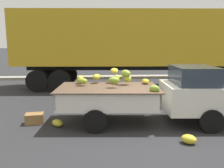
# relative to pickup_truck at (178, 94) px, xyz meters

# --- Properties ---
(ground) EXTENTS (220.00, 220.00, 0.00)m
(ground) POSITION_rel_pickup_truck_xyz_m (-1.03, -0.23, -0.88)
(ground) COLOR #28282B
(curb_strip) EXTENTS (80.00, 0.80, 0.16)m
(curb_strip) POSITION_rel_pickup_truck_xyz_m (-1.03, 9.22, -0.80)
(curb_strip) COLOR gray
(curb_strip) RESTS_ON ground
(pickup_truck) EXTENTS (5.31, 2.17, 1.70)m
(pickup_truck) POSITION_rel_pickup_truck_xyz_m (0.00, 0.00, 0.00)
(pickup_truck) COLOR silver
(pickup_truck) RESTS_ON ground
(semi_trailer) EXTENTS (12.12, 3.24, 3.95)m
(semi_trailer) POSITION_rel_pickup_truck_xyz_m (-0.57, 5.82, 1.66)
(semi_trailer) COLOR gold
(semi_trailer) RESTS_ON ground
(fallen_banana_bunch_near_tailgate) EXTENTS (0.45, 0.47, 0.19)m
(fallen_banana_bunch_near_tailgate) POSITION_rel_pickup_truck_xyz_m (-3.55, -0.09, -0.79)
(fallen_banana_bunch_near_tailgate) COLOR gold
(fallen_banana_bunch_near_tailgate) RESTS_ON ground
(fallen_banana_bunch_by_wheel) EXTENTS (0.46, 0.44, 0.22)m
(fallen_banana_bunch_by_wheel) POSITION_rel_pickup_truck_xyz_m (-0.26, -1.53, -0.77)
(fallen_banana_bunch_by_wheel) COLOR gold
(fallen_banana_bunch_by_wheel) RESTS_ON ground
(produce_crate) EXTENTS (0.56, 0.42, 0.31)m
(produce_crate) POSITION_rel_pickup_truck_xyz_m (-4.26, 0.19, -0.73)
(produce_crate) COLOR olive
(produce_crate) RESTS_ON ground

